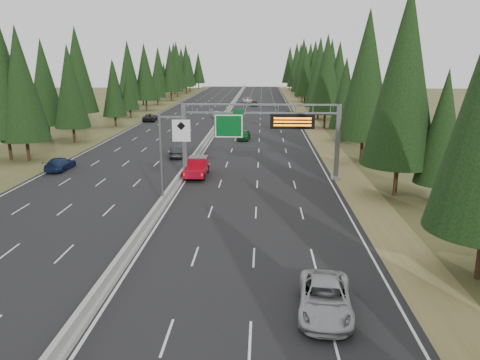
% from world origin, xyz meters
% --- Properties ---
extents(road, '(32.00, 260.00, 0.08)m').
position_xyz_m(road, '(0.00, 80.00, 0.04)').
color(road, black).
rests_on(road, ground).
extents(shoulder_right, '(3.60, 260.00, 0.06)m').
position_xyz_m(shoulder_right, '(17.80, 80.00, 0.03)').
color(shoulder_right, olive).
rests_on(shoulder_right, ground).
extents(shoulder_left, '(3.60, 260.00, 0.06)m').
position_xyz_m(shoulder_left, '(-17.80, 80.00, 0.03)').
color(shoulder_left, '#424520').
rests_on(shoulder_left, ground).
extents(median_barrier, '(0.70, 260.00, 0.85)m').
position_xyz_m(median_barrier, '(0.00, 80.00, 0.41)').
color(median_barrier, gray).
rests_on(median_barrier, road).
extents(sign_gantry, '(16.75, 0.98, 7.80)m').
position_xyz_m(sign_gantry, '(8.92, 34.88, 5.27)').
color(sign_gantry, slate).
rests_on(sign_gantry, road).
extents(hov_sign_pole, '(2.80, 0.50, 8.00)m').
position_xyz_m(hov_sign_pole, '(0.58, 24.97, 4.72)').
color(hov_sign_pole, slate).
rests_on(hov_sign_pole, road).
extents(tree_row_right, '(12.04, 240.07, 18.74)m').
position_xyz_m(tree_row_right, '(21.88, 76.56, 9.56)').
color(tree_row_right, black).
rests_on(tree_row_right, ground).
extents(tree_row_left, '(11.69, 243.91, 18.71)m').
position_xyz_m(tree_row_left, '(-22.34, 77.31, 9.37)').
color(tree_row_left, black).
rests_on(tree_row_left, ground).
extents(silver_minivan, '(3.07, 5.78, 1.55)m').
position_xyz_m(silver_minivan, '(11.62, 8.00, 0.85)').
color(silver_minivan, '#AAAAAF').
rests_on(silver_minivan, road).
extents(red_pickup, '(2.13, 5.96, 1.94)m').
position_xyz_m(red_pickup, '(1.50, 36.01, 1.15)').
color(red_pickup, black).
rests_on(red_pickup, road).
extents(car_ahead_green, '(2.15, 4.55, 1.50)m').
position_xyz_m(car_ahead_green, '(5.60, 59.38, 0.83)').
color(car_ahead_green, '#12521F').
rests_on(car_ahead_green, road).
extents(car_ahead_dkred, '(1.86, 4.99, 1.63)m').
position_xyz_m(car_ahead_dkred, '(13.31, 78.24, 0.89)').
color(car_ahead_dkred, '#4D0B11').
rests_on(car_ahead_dkred, road).
extents(car_ahead_dkgrey, '(2.46, 5.43, 1.54)m').
position_xyz_m(car_ahead_dkgrey, '(14.37, 84.72, 0.85)').
color(car_ahead_dkgrey, black).
rests_on(car_ahead_dkgrey, road).
extents(car_ahead_white, '(3.03, 5.84, 1.57)m').
position_xyz_m(car_ahead_white, '(4.06, 124.10, 0.87)').
color(car_ahead_white, silver).
rests_on(car_ahead_white, road).
extents(car_ahead_far, '(1.79, 4.34, 1.47)m').
position_xyz_m(car_ahead_far, '(6.16, 114.63, 0.81)').
color(car_ahead_far, black).
rests_on(car_ahead_far, road).
extents(car_onc_near, '(1.90, 4.60, 1.48)m').
position_xyz_m(car_onc_near, '(-2.42, 45.56, 0.82)').
color(car_onc_near, black).
rests_on(car_onc_near, road).
extents(car_onc_blue, '(2.14, 5.03, 1.45)m').
position_xyz_m(car_onc_blue, '(-14.40, 37.67, 0.80)').
color(car_onc_blue, '#16254D').
rests_on(car_onc_blue, road).
extents(car_onc_white, '(2.03, 4.39, 1.46)m').
position_xyz_m(car_onc_white, '(-1.50, 88.53, 0.81)').
color(car_onc_white, silver).
rests_on(car_onc_white, road).
extents(car_onc_far, '(3.06, 5.69, 1.52)m').
position_xyz_m(car_onc_far, '(-14.50, 81.61, 0.84)').
color(car_onc_far, black).
rests_on(car_onc_far, road).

